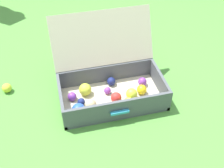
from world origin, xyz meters
name	(u,v)px	position (x,y,z in m)	size (l,w,h in m)	color
ground_plane	(123,99)	(0.00, 0.00, 0.00)	(16.00, 16.00, 0.00)	#4C8C38
open_suitcase	(108,82)	(-0.08, 0.07, 0.11)	(0.65, 0.54, 0.47)	beige
stray_ball_on_grass	(7,88)	(-0.72, 0.25, 0.03)	(0.06, 0.06, 0.06)	#CCDB38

